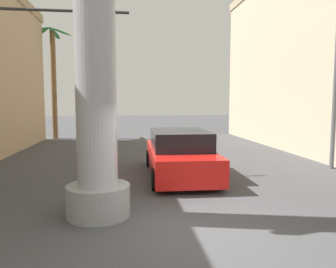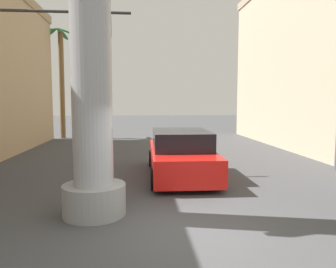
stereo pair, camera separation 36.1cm
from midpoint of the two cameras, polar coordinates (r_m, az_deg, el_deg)
ground_plane at (r=16.14m, az=-1.23°, el=-3.37°), size 89.16×89.16×0.00m
street_lamp at (r=13.56m, az=27.30°, el=11.29°), size 2.46×0.28×6.57m
traffic_light_mast at (r=12.32m, az=-23.08°, el=12.23°), size 5.42×0.32×5.67m
car_lead at (r=11.20m, az=3.17°, el=-3.58°), size 2.20×5.03×1.56m
palm_tree_far_left at (r=23.98m, az=-17.76°, el=10.34°), size 2.75×2.79×7.56m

